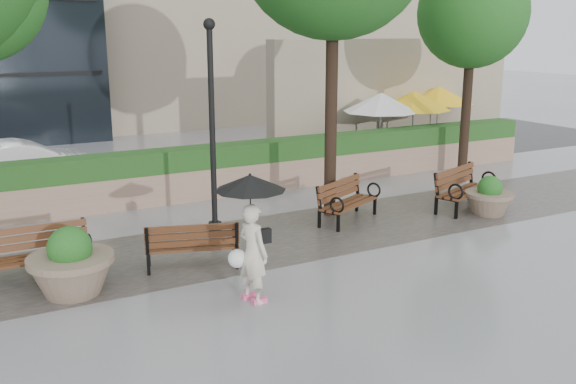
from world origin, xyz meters
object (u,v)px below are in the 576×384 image
planter_right (489,200)px  lamppost (213,143)px  car_right (23,164)px  planter_left (71,268)px  pedestrian (252,226)px  bench_2 (193,254)px  bench_1 (39,265)px  bench_4 (463,197)px  bench_3 (348,210)px

planter_right → lamppost: 6.76m
car_right → planter_left: bearing=174.6°
planter_right → car_right: car_right is taller
planter_right → pedestrian: pedestrian is taller
bench_2 → planter_left: (-2.19, -0.21, 0.19)m
planter_right → bench_2: bearing=179.9°
bench_1 → lamppost: 4.18m
bench_4 → car_right: 11.94m
bench_3 → bench_1: bearing=158.0°
planter_right → bench_4: bearing=106.6°
planter_right → lamppost: (-6.36, 1.63, 1.64)m
bench_3 → planter_left: planter_left is taller
bench_1 → planter_left: planter_left is taller
planter_left → pedestrian: bearing=-33.1°
bench_3 → lamppost: (-3.09, 0.48, 1.73)m
planter_left → bench_4: bearing=5.2°
bench_1 → planter_left: bearing=-65.7°
bench_2 → bench_3: 4.35m
planter_left → lamppost: (3.29, 1.83, 1.55)m
bench_3 → bench_4: 3.11m
bench_2 → lamppost: lamppost is taller
bench_3 → bench_4: bearing=-34.9°
car_right → pedestrian: (2.29, -10.09, 0.62)m
bench_3 → car_right: size_ratio=0.47×
bench_3 → pedestrian: 4.98m
car_right → planter_right: bearing=-135.0°
bench_1 → planter_left: 1.00m
bench_3 → bench_4: (3.07, -0.49, 0.02)m
bench_4 → bench_3: bearing=150.5°
bench_3 → planter_left: 6.53m
bench_3 → lamppost: lamppost is taller
bench_4 → lamppost: 6.47m
bench_4 → pedestrian: size_ratio=0.96×
planter_left → planter_right: size_ratio=1.25×
bench_3 → car_right: bearing=105.1°
bench_1 → planter_right: bench_1 is taller
bench_2 → planter_left: size_ratio=1.27×
bench_1 → pedestrian: 4.01m
bench_3 → planter_left: bearing=166.1°
planter_left → planter_right: planter_left is taller
bench_3 → planter_right: bearing=-45.1°
bench_3 → car_right: car_right is taller
bench_3 → planter_right: planter_right is taller
planter_left → planter_right: 9.65m
bench_4 → planter_right: size_ratio=1.77×
bench_2 → bench_3: size_ratio=0.96×
bench_2 → pedestrian: 2.14m
lamppost → car_right: 7.41m
bench_1 → pedestrian: size_ratio=0.86×
lamppost → car_right: (-3.05, 6.61, -1.35)m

